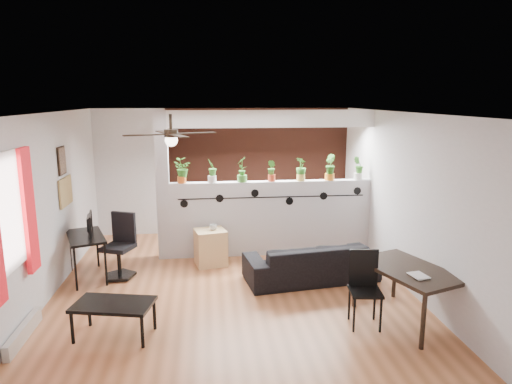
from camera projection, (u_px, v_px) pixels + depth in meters
name	position (u px, v px, depth m)	size (l,w,h in m)	color
room_shell	(231.00, 204.00, 6.57)	(6.30, 7.10, 2.90)	#9A5932
partition_wall	(271.00, 218.00, 8.24)	(3.60, 0.18, 1.35)	#BCBCC1
ceiling_header	(272.00, 119.00, 7.88)	(3.60, 0.18, 0.30)	white
pier_column	(163.00, 186.00, 7.91)	(0.22, 0.20, 2.60)	#BCBCC1
brick_panel	(262.00, 171.00, 9.55)	(3.90, 0.05, 2.60)	brown
vine_decal	(272.00, 197.00, 8.07)	(3.31, 0.01, 0.30)	black
window_assembly	(9.00, 216.00, 5.09)	(0.09, 1.30, 1.55)	white
baseboard_heater	(23.00, 332.00, 5.38)	(0.08, 1.00, 0.18)	beige
corkboard	(66.00, 192.00, 7.21)	(0.03, 0.60, 0.45)	#9D814C
framed_art	(62.00, 161.00, 7.06)	(0.03, 0.34, 0.44)	#8C7259
ceiling_fan	(171.00, 136.00, 5.99)	(1.19, 1.19, 0.43)	black
potted_plant_0	(181.00, 170.00, 7.89)	(0.26, 0.23, 0.43)	#C95617
potted_plant_1	(212.00, 170.00, 7.95)	(0.25, 0.27, 0.42)	silver
potted_plant_2	(242.00, 168.00, 8.00)	(0.28, 0.30, 0.46)	#428B32
potted_plant_3	(272.00, 170.00, 8.06)	(0.22, 0.24, 0.38)	#BB3B1E
potted_plant_4	(301.00, 168.00, 8.12)	(0.27, 0.27, 0.42)	gold
potted_plant_5	(330.00, 167.00, 8.17)	(0.22, 0.26, 0.47)	orange
potted_plant_6	(358.00, 167.00, 8.23)	(0.22, 0.18, 0.42)	silver
sofa	(311.00, 262.00, 7.13)	(1.95, 0.77, 0.57)	black
cube_shelf	(211.00, 247.00, 7.77)	(0.50, 0.44, 0.61)	tan
cup	(213.00, 227.00, 7.70)	(0.12, 0.12, 0.10)	gray
computer_desk	(86.00, 239.00, 7.12)	(0.81, 1.09, 0.70)	black
monitor	(87.00, 227.00, 7.23)	(0.05, 0.30, 0.17)	black
office_chair	(121.00, 250.00, 7.21)	(0.55, 0.56, 1.01)	black
dining_table	(409.00, 274.00, 5.75)	(1.18, 1.48, 0.70)	black
book	(412.00, 277.00, 5.43)	(0.18, 0.24, 0.02)	gray
folding_chair	(364.00, 281.00, 5.70)	(0.43, 0.43, 0.95)	black
coffee_table	(114.00, 306.00, 5.40)	(1.01, 0.69, 0.43)	black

